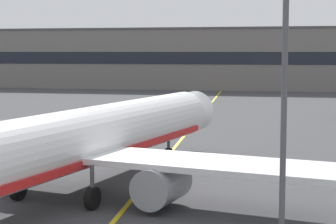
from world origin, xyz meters
name	(u,v)px	position (x,y,z in m)	size (l,w,h in m)	color
taxiway_centreline	(166,158)	(0.00, 30.00, 0.00)	(0.30, 180.00, 0.01)	yellow
airliner_foreground	(71,143)	(-2.74, 15.52, 3.37)	(32.30, 41.18, 11.65)	white
apron_lamp_post	(284,110)	(10.07, 9.17, 6.28)	(2.24, 0.90, 11.97)	#515156
terminal_building	(251,59)	(0.25, 122.24, 7.20)	(158.18, 12.40, 14.38)	slate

